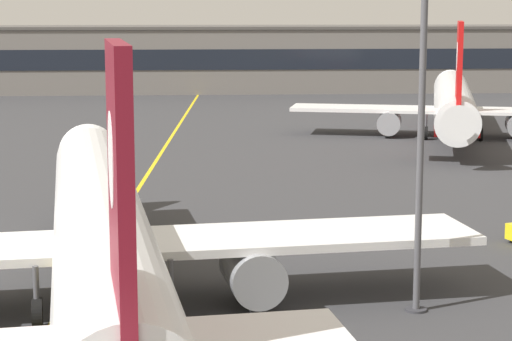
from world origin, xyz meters
The scene contains 6 objects.
taxiway_centreline centered at (0.00, 30.00, 0.00)m, with size 0.30×180.00×0.01m, color yellow.
airliner_foreground centered at (0.60, 11.78, 3.37)m, with size 32.35×41.48×11.65m.
airliner_background centered at (28.80, 62.92, 3.22)m, with size 30.83×39.21×11.15m.
apron_lamp_post centered at (13.48, 11.09, 7.49)m, with size 2.24×0.90×14.36m.
safety_cone_by_nose_gear centered at (1.47, 28.15, 0.26)m, with size 0.44×0.44×0.55m.
terminal_building centered at (9.55, 114.00, 4.66)m, with size 154.92×12.40×9.31m.
Camera 1 is at (4.35, -27.44, 12.57)m, focal length 69.00 mm.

